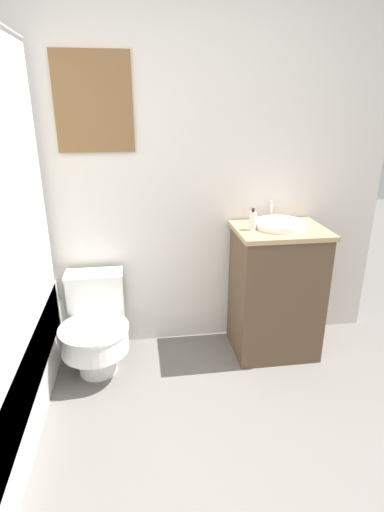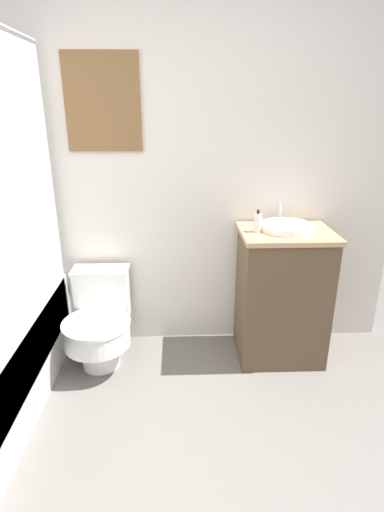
{
  "view_description": "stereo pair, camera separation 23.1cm",
  "coord_description": "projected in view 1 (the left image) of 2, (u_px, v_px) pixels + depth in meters",
  "views": [
    {
      "loc": [
        -0.01,
        -0.77,
        1.63
      ],
      "look_at": [
        0.3,
        1.37,
        0.81
      ],
      "focal_mm": 28.0,
      "sensor_mm": 36.0,
      "label": 1
    },
    {
      "loc": [
        0.22,
        -0.8,
        1.63
      ],
      "look_at": [
        0.3,
        1.37,
        0.81
      ],
      "focal_mm": 28.0,
      "sensor_mm": 36.0,
      "label": 2
    }
  ],
  "objects": [
    {
      "name": "wall_back",
      "position": [
        135.0,
        168.0,
        2.55
      ],
      "size": [
        3.4,
        0.07,
        2.5
      ],
      "color": "silver",
      "rests_on": "ground_plane"
    },
    {
      "name": "toilet",
      "position": [
        96.0,
        327.0,
        2.56
      ],
      "size": [
        0.43,
        0.56,
        0.61
      ],
      "color": "white",
      "rests_on": "ground_plane"
    },
    {
      "name": "soap_bottle",
      "position": [
        253.0,
        221.0,
        2.5
      ],
      "size": [
        0.05,
        0.05,
        0.14
      ],
      "color": "silver",
      "rests_on": "vanity"
    },
    {
      "name": "sink",
      "position": [
        280.0,
        224.0,
        2.56
      ],
      "size": [
        0.33,
        0.36,
        0.13
      ],
      "color": "white",
      "rests_on": "vanity"
    },
    {
      "name": "vanity",
      "position": [
        276.0,
        291.0,
        2.71
      ],
      "size": [
        0.58,
        0.46,
        0.9
      ],
      "color": "brown",
      "rests_on": "ground_plane"
    }
  ]
}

